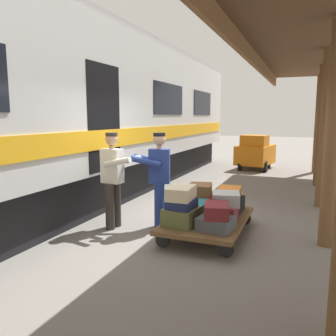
# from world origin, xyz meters

# --- Properties ---
(ground_plane) EXTENTS (60.00, 60.00, 0.00)m
(ground_plane) POSITION_xyz_m (0.00, 0.00, 0.00)
(ground_plane) COLOR slate
(platform_canopy) EXTENTS (3.20, 15.95, 3.56)m
(platform_canopy) POSITION_xyz_m (-2.09, -0.00, 3.23)
(platform_canopy) COLOR brown
(platform_canopy) RESTS_ON ground_plane
(train_car) EXTENTS (3.02, 18.79, 4.00)m
(train_car) POSITION_xyz_m (3.28, 0.00, 2.06)
(train_car) COLOR silver
(train_car) RESTS_ON ground_plane
(luggage_cart) EXTENTS (1.21, 1.99, 0.30)m
(luggage_cart) POSITION_xyz_m (-0.32, 0.22, 0.26)
(luggage_cart) COLOR brown
(luggage_cart) RESTS_ON ground_plane
(suitcase_slate_roller) EXTENTS (0.55, 0.52, 0.19)m
(suitcase_slate_roller) POSITION_xyz_m (-0.59, 0.77, 0.40)
(suitcase_slate_roller) COLOR #4C515B
(suitcase_slate_roller) RESTS_ON luggage_cart
(suitcase_burgundy_valise) EXTENTS (0.43, 0.59, 0.25)m
(suitcase_burgundy_valise) POSITION_xyz_m (-0.59, 0.22, 0.43)
(suitcase_burgundy_valise) COLOR maroon
(suitcase_burgundy_valise) RESTS_ON luggage_cart
(suitcase_black_hardshell) EXTENTS (0.41, 0.56, 0.24)m
(suitcase_black_hardshell) POSITION_xyz_m (-0.59, -0.33, 0.42)
(suitcase_black_hardshell) COLOR black
(suitcase_black_hardshell) RESTS_ON luggage_cart
(suitcase_olive_duffel) EXTENTS (0.53, 0.57, 0.28)m
(suitcase_olive_duffel) POSITION_xyz_m (-0.04, 0.77, 0.44)
(suitcase_olive_duffel) COLOR brown
(suitcase_olive_duffel) RESTS_ON luggage_cart
(suitcase_teal_softside) EXTENTS (0.49, 0.65, 0.24)m
(suitcase_teal_softside) POSITION_xyz_m (-0.04, 0.22, 0.42)
(suitcase_teal_softside) COLOR #1E666B
(suitcase_teal_softside) RESTS_ON luggage_cart
(suitcase_red_plastic) EXTENTS (0.47, 0.62, 0.22)m
(suitcase_red_plastic) POSITION_xyz_m (-0.04, -0.33, 0.41)
(suitcase_red_plastic) COLOR #AD231E
(suitcase_red_plastic) RESTS_ON luggage_cart
(suitcase_brown_leather) EXTENTS (0.49, 0.56, 0.22)m
(suitcase_brown_leather) POSITION_xyz_m (-0.01, -0.37, 0.63)
(suitcase_brown_leather) COLOR brown
(suitcase_brown_leather) RESTS_ON suitcase_red_plastic
(suitcase_navy_fabric) EXTENTS (0.43, 0.45, 0.15)m
(suitcase_navy_fabric) POSITION_xyz_m (-0.05, 0.79, 0.65)
(suitcase_navy_fabric) COLOR navy
(suitcase_navy_fabric) RESTS_ON suitcase_olive_duffel
(suitcase_maroon_trunk) EXTENTS (0.47, 0.57, 0.20)m
(suitcase_maroon_trunk) POSITION_xyz_m (-0.60, 0.76, 0.59)
(suitcase_maroon_trunk) COLOR maroon
(suitcase_maroon_trunk) RESTS_ON suitcase_slate_roller
(suitcase_cream_canvas) EXTENTS (0.38, 0.56, 0.19)m
(suitcase_cream_canvas) POSITION_xyz_m (-0.05, 0.80, 0.82)
(suitcase_cream_canvas) COLOR beige
(suitcase_cream_canvas) RESTS_ON suitcase_navy_fabric
(suitcase_gray_aluminum) EXTENTS (0.51, 0.53, 0.20)m
(suitcase_gray_aluminum) POSITION_xyz_m (-0.62, 0.22, 0.65)
(suitcase_gray_aluminum) COLOR #9EA0A5
(suitcase_gray_aluminum) RESTS_ON suitcase_burgundy_valise
(suitcase_orange_carryall) EXTENTS (0.42, 0.56, 0.18)m
(suitcase_orange_carryall) POSITION_xyz_m (-0.55, -0.35, 0.63)
(suitcase_orange_carryall) COLOR #CC6B23
(suitcase_orange_carryall) RESTS_ON suitcase_black_hardshell
(porter_in_overalls) EXTENTS (0.73, 0.56, 1.70)m
(porter_in_overalls) POSITION_xyz_m (0.60, 0.19, 0.93)
(porter_in_overalls) COLOR navy
(porter_in_overalls) RESTS_ON ground_plane
(porter_by_door) EXTENTS (0.69, 0.46, 1.70)m
(porter_by_door) POSITION_xyz_m (1.34, 0.47, 0.93)
(porter_by_door) COLOR #332D28
(porter_by_door) RESTS_ON ground_plane
(baggage_tug) EXTENTS (1.37, 1.86, 1.30)m
(baggage_tug) POSITION_xyz_m (-0.03, -7.53, 0.63)
(baggage_tug) COLOR orange
(baggage_tug) RESTS_ON ground_plane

